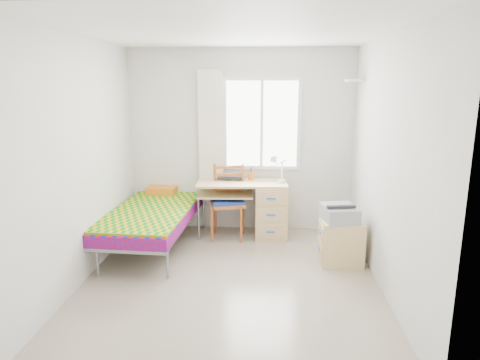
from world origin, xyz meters
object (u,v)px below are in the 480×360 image
(cabinet, at_px, (341,242))
(printer, at_px, (339,213))
(bed, at_px, (155,213))
(desk, at_px, (265,207))
(chair, at_px, (228,197))

(cabinet, bearing_deg, printer, -176.39)
(printer, bearing_deg, cabinet, -5.39)
(bed, bearing_deg, cabinet, -7.62)
(bed, height_order, printer, bed)
(bed, bearing_deg, printer, -7.85)
(desk, distance_m, printer, 1.26)
(cabinet, bearing_deg, bed, 168.13)
(bed, relative_size, cabinet, 4.03)
(cabinet, bearing_deg, desk, 134.80)
(cabinet, xyz_separation_m, printer, (-0.04, -0.00, 0.36))
(bed, relative_size, printer, 4.36)
(bed, xyz_separation_m, desk, (1.47, 0.43, -0.02))
(bed, relative_size, desk, 1.69)
(chair, bearing_deg, cabinet, -44.31)
(bed, distance_m, printer, 2.39)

